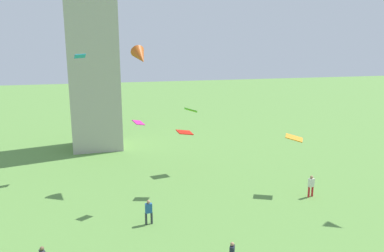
{
  "coord_description": "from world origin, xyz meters",
  "views": [
    {
      "loc": [
        -8.91,
        -3.46,
        12.03
      ],
      "look_at": [
        -2.12,
        21.48,
        6.36
      ],
      "focal_mm": 34.61,
      "sensor_mm": 36.0,
      "label": 1
    }
  ],
  "objects_px": {
    "kite_flying_4": "(140,56)",
    "kite_flying_6": "(80,56)",
    "person_5": "(311,185)",
    "kite_flying_1": "(185,132)",
    "kite_flying_3": "(191,110)",
    "person_3": "(149,211)",
    "kite_flying_5": "(294,138)",
    "kite_flying_2": "(139,123)"
  },
  "relations": [
    {
      "from": "person_5",
      "to": "kite_flying_4",
      "type": "relative_size",
      "value": 0.8
    },
    {
      "from": "person_5",
      "to": "kite_flying_2",
      "type": "xyz_separation_m",
      "value": [
        -13.48,
        1.9,
        5.48
      ]
    },
    {
      "from": "kite_flying_2",
      "to": "kite_flying_6",
      "type": "distance_m",
      "value": 10.68
    },
    {
      "from": "kite_flying_2",
      "to": "kite_flying_4",
      "type": "distance_m",
      "value": 6.79
    },
    {
      "from": "person_3",
      "to": "kite_flying_5",
      "type": "xyz_separation_m",
      "value": [
        12.54,
        2.86,
        3.58
      ]
    },
    {
      "from": "person_3",
      "to": "kite_flying_6",
      "type": "xyz_separation_m",
      "value": [
        -4.13,
        11.91,
        10.06
      ]
    },
    {
      "from": "person_5",
      "to": "kite_flying_6",
      "type": "xyz_separation_m",
      "value": [
        -17.48,
        10.69,
        10.04
      ]
    },
    {
      "from": "person_5",
      "to": "kite_flying_1",
      "type": "distance_m",
      "value": 12.24
    },
    {
      "from": "kite_flying_3",
      "to": "kite_flying_6",
      "type": "relative_size",
      "value": 1.1
    },
    {
      "from": "kite_flying_2",
      "to": "kite_flying_1",
      "type": "bearing_deg",
      "value": -165.61
    },
    {
      "from": "kite_flying_3",
      "to": "kite_flying_5",
      "type": "bearing_deg",
      "value": -176.07
    },
    {
      "from": "kite_flying_5",
      "to": "kite_flying_4",
      "type": "bearing_deg",
      "value": -172.66
    },
    {
      "from": "kite_flying_4",
      "to": "kite_flying_1",
      "type": "bearing_deg",
      "value": 7.45
    },
    {
      "from": "person_5",
      "to": "kite_flying_5",
      "type": "distance_m",
      "value": 4.0
    },
    {
      "from": "person_5",
      "to": "kite_flying_3",
      "type": "distance_m",
      "value": 11.43
    },
    {
      "from": "kite_flying_5",
      "to": "person_3",
      "type": "bearing_deg",
      "value": -136.03
    },
    {
      "from": "kite_flying_2",
      "to": "person_5",
      "type": "bearing_deg",
      "value": 134.39
    },
    {
      "from": "kite_flying_3",
      "to": "kite_flying_1",
      "type": "bearing_deg",
      "value": -75.81
    },
    {
      "from": "kite_flying_1",
      "to": "person_5",
      "type": "bearing_deg",
      "value": -54.92
    },
    {
      "from": "person_3",
      "to": "kite_flying_6",
      "type": "relative_size",
      "value": 1.63
    },
    {
      "from": "kite_flying_2",
      "to": "kite_flying_4",
      "type": "height_order",
      "value": "kite_flying_4"
    },
    {
      "from": "person_3",
      "to": "kite_flying_5",
      "type": "relative_size",
      "value": 1.04
    },
    {
      "from": "kite_flying_4",
      "to": "kite_flying_5",
      "type": "relative_size",
      "value": 1.33
    },
    {
      "from": "kite_flying_1",
      "to": "kite_flying_2",
      "type": "bearing_deg",
      "value": -137.85
    },
    {
      "from": "kite_flying_2",
      "to": "kite_flying_4",
      "type": "bearing_deg",
      "value": -138.13
    },
    {
      "from": "person_3",
      "to": "kite_flying_4",
      "type": "bearing_deg",
      "value": 81.64
    },
    {
      "from": "kite_flying_4",
      "to": "kite_flying_6",
      "type": "xyz_separation_m",
      "value": [
        -4.92,
        3.88,
        -0.04
      ]
    },
    {
      "from": "person_5",
      "to": "kite_flying_1",
      "type": "bearing_deg",
      "value": -59.06
    },
    {
      "from": "kite_flying_4",
      "to": "kite_flying_5",
      "type": "xyz_separation_m",
      "value": [
        11.75,
        -5.18,
        -6.52
      ]
    },
    {
      "from": "person_3",
      "to": "kite_flying_6",
      "type": "height_order",
      "value": "kite_flying_6"
    },
    {
      "from": "kite_flying_3",
      "to": "kite_flying_5",
      "type": "height_order",
      "value": "kite_flying_3"
    },
    {
      "from": "person_5",
      "to": "kite_flying_5",
      "type": "xyz_separation_m",
      "value": [
        -0.81,
        1.63,
        3.56
      ]
    },
    {
      "from": "person_3",
      "to": "kite_flying_5",
      "type": "bearing_deg",
      "value": 10.09
    },
    {
      "from": "kite_flying_2",
      "to": "person_3",
      "type": "bearing_deg",
      "value": 54.74
    },
    {
      "from": "kite_flying_2",
      "to": "kite_flying_4",
      "type": "xyz_separation_m",
      "value": [
        0.91,
        4.91,
        4.59
      ]
    },
    {
      "from": "kite_flying_3",
      "to": "kite_flying_6",
      "type": "distance_m",
      "value": 11.56
    },
    {
      "from": "kite_flying_1",
      "to": "kite_flying_4",
      "type": "relative_size",
      "value": 0.7
    },
    {
      "from": "kite_flying_3",
      "to": "kite_flying_5",
      "type": "distance_m",
      "value": 8.79
    },
    {
      "from": "kite_flying_5",
      "to": "kite_flying_6",
      "type": "distance_m",
      "value": 20.05
    },
    {
      "from": "kite_flying_4",
      "to": "kite_flying_5",
      "type": "bearing_deg",
      "value": -37.29
    },
    {
      "from": "kite_flying_5",
      "to": "person_5",
      "type": "bearing_deg",
      "value": -32.46
    },
    {
      "from": "person_3",
      "to": "kite_flying_3",
      "type": "height_order",
      "value": "kite_flying_3"
    }
  ]
}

